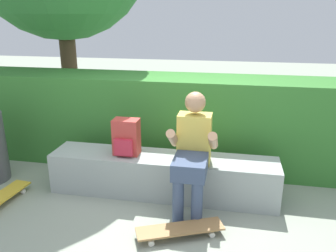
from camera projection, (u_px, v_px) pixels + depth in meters
The scene contains 6 objects.
ground_plane at pixel (155, 212), 3.52m from camera, with size 24.00×24.00×0.00m, color gray.
bench_main at pixel (163, 175), 3.80m from camera, with size 2.50×0.47×0.45m.
person_skater at pixel (192, 149), 3.41m from camera, with size 0.49×0.62×1.20m.
skateboard_near_person at pixel (180, 229), 3.10m from camera, with size 0.81×0.50×0.09m.
backpack_on_bench at pixel (126, 138), 3.74m from camera, with size 0.28×0.23×0.40m.
hedge_row at pixel (153, 120), 4.57m from camera, with size 6.36×0.77×1.18m.
Camera 1 is at (0.72, -2.98, 1.94)m, focal length 36.54 mm.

